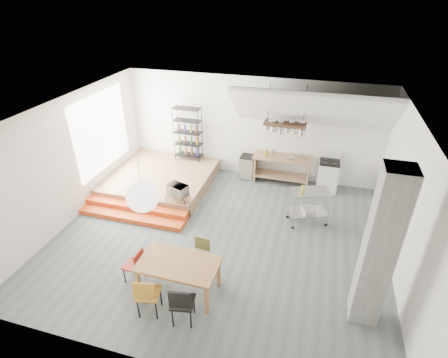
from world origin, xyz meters
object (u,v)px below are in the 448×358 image
(rolling_cart, at_px, (309,202))
(mini_fridge, at_px, (247,167))
(dining_table, at_px, (178,266))
(stove, at_px, (328,175))

(rolling_cart, xyz_separation_m, mini_fridge, (-2.06, 1.97, -0.24))
(dining_table, distance_m, mini_fridge, 5.11)
(stove, height_order, mini_fridge, stove)
(dining_table, bearing_deg, stove, 62.02)
(dining_table, bearing_deg, mini_fridge, 87.71)
(rolling_cart, bearing_deg, stove, 54.16)
(stove, distance_m, rolling_cart, 1.98)
(stove, height_order, dining_table, stove)
(rolling_cart, bearing_deg, mini_fridge, 113.38)
(dining_table, relative_size, mini_fridge, 2.09)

